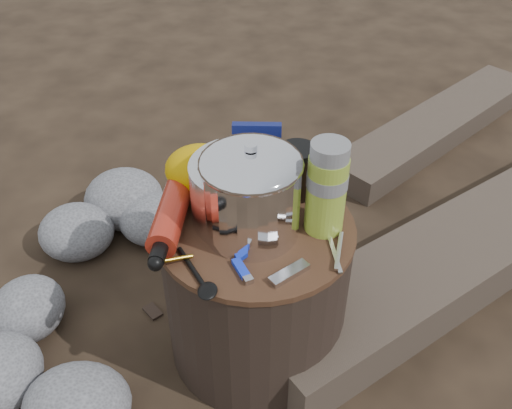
# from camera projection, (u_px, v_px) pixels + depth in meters

# --- Properties ---
(ground) EXTENTS (60.00, 60.00, 0.00)m
(ground) POSITION_uv_depth(u_px,v_px,m) (256.00, 342.00, 1.55)
(ground) COLOR black
(ground) RESTS_ON ground
(stump) EXTENTS (0.45, 0.45, 0.42)m
(stump) POSITION_uv_depth(u_px,v_px,m) (256.00, 290.00, 1.42)
(stump) COLOR black
(stump) RESTS_ON ground
(rock_ring) EXTENTS (0.43, 0.94, 0.19)m
(rock_ring) POSITION_uv_depth(u_px,v_px,m) (89.00, 275.00, 1.62)
(rock_ring) COLOR slate
(rock_ring) RESTS_ON ground
(log_main) EXTENTS (1.52, 1.29, 0.14)m
(log_main) POSITION_uv_depth(u_px,v_px,m) (489.00, 238.00, 1.77)
(log_main) COLOR #41362C
(log_main) RESTS_ON ground
(log_small) EXTENTS (0.97, 1.00, 0.10)m
(log_small) POSITION_uv_depth(u_px,v_px,m) (437.00, 125.00, 2.36)
(log_small) COLOR #41362C
(log_small) RESTS_ON ground
(foil_windscreen) EXTENTS (0.24, 0.24, 0.15)m
(foil_windscreen) POSITION_uv_depth(u_px,v_px,m) (245.00, 192.00, 1.27)
(foil_windscreen) COLOR white
(foil_windscreen) RESTS_ON stump
(camping_pot) EXTENTS (0.22, 0.22, 0.22)m
(camping_pot) POSITION_uv_depth(u_px,v_px,m) (251.00, 192.00, 1.21)
(camping_pot) COLOR silver
(camping_pot) RESTS_ON stump
(fuel_bottle) EXTENTS (0.07, 0.28, 0.07)m
(fuel_bottle) POSITION_uv_depth(u_px,v_px,m) (171.00, 216.00, 1.27)
(fuel_bottle) COLOR red
(fuel_bottle) RESTS_ON stump
(thermos) EXTENTS (0.09, 0.09, 0.22)m
(thermos) POSITION_uv_depth(u_px,v_px,m) (327.00, 188.00, 1.22)
(thermos) COLOR #90AC31
(thermos) RESTS_ON stump
(travel_mug) EXTENTS (0.09, 0.09, 0.13)m
(travel_mug) POSITION_uv_depth(u_px,v_px,m) (297.00, 172.00, 1.35)
(travel_mug) COLOR black
(travel_mug) RESTS_ON stump
(stuff_sack) EXTENTS (0.18, 0.14, 0.12)m
(stuff_sack) POSITION_uv_depth(u_px,v_px,m) (201.00, 170.00, 1.36)
(stuff_sack) COLOR #CD9801
(stuff_sack) RESTS_ON stump
(food_pouch) EXTENTS (0.12, 0.03, 0.15)m
(food_pouch) POSITION_uv_depth(u_px,v_px,m) (257.00, 153.00, 1.39)
(food_pouch) COLOR #0E1555
(food_pouch) RESTS_ON stump
(lighter) EXTENTS (0.05, 0.07, 0.01)m
(lighter) POSITION_uv_depth(u_px,v_px,m) (241.00, 268.00, 1.17)
(lighter) COLOR #1735E0
(lighter) RESTS_ON stump
(multitool) EXTENTS (0.09, 0.08, 0.01)m
(multitool) POSITION_uv_depth(u_px,v_px,m) (289.00, 273.00, 1.16)
(multitool) COLOR silver
(multitool) RESTS_ON stump
(pot_grabber) EXTENTS (0.03, 0.12, 0.01)m
(pot_grabber) POSITION_uv_depth(u_px,v_px,m) (335.00, 253.00, 1.21)
(pot_grabber) COLOR silver
(pot_grabber) RESTS_ON stump
(spork) EXTENTS (0.11, 0.15, 0.01)m
(spork) POSITION_uv_depth(u_px,v_px,m) (192.00, 268.00, 1.18)
(spork) COLOR black
(spork) RESTS_ON stump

